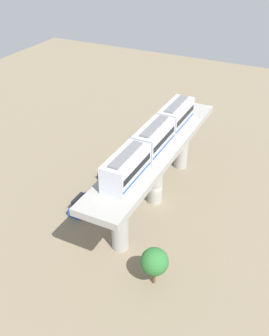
{
  "coord_description": "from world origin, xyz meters",
  "views": [
    {
      "loc": [
        -15.81,
        37.52,
        31.44
      ],
      "look_at": [
        2.5,
        0.85,
        4.87
      ],
      "focal_mm": 42.0,
      "sensor_mm": 36.0,
      "label": 1
    }
  ],
  "objects_px": {
    "train": "(154,139)",
    "parked_car_blue": "(83,204)",
    "tree_near_viaduct": "(154,262)",
    "parked_car_black": "(112,171)"
  },
  "relations": [
    {
      "from": "train",
      "to": "parked_car_black",
      "type": "height_order",
      "value": "train"
    },
    {
      "from": "train",
      "to": "tree_near_viaduct",
      "type": "relative_size",
      "value": 4.73
    },
    {
      "from": "train",
      "to": "parked_car_blue",
      "type": "relative_size",
      "value": 4.84
    },
    {
      "from": "parked_car_black",
      "to": "tree_near_viaduct",
      "type": "xyz_separation_m",
      "value": [
        -13.21,
        14.98,
        2.16
      ]
    },
    {
      "from": "train",
      "to": "parked_car_black",
      "type": "bearing_deg",
      "value": -24.11
    },
    {
      "from": "parked_car_blue",
      "to": "parked_car_black",
      "type": "bearing_deg",
      "value": -88.75
    },
    {
      "from": "parked_car_blue",
      "to": "tree_near_viaduct",
      "type": "height_order",
      "value": "tree_near_viaduct"
    },
    {
      "from": "train",
      "to": "parked_car_blue",
      "type": "height_order",
      "value": "train"
    },
    {
      "from": "parked_car_blue",
      "to": "tree_near_viaduct",
      "type": "relative_size",
      "value": 0.98
    },
    {
      "from": "train",
      "to": "parked_car_blue",
      "type": "distance_m",
      "value": 12.54
    }
  ]
}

